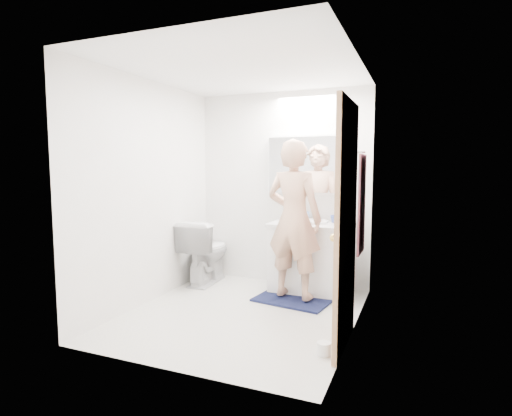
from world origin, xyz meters
The scene contains 23 objects.
floor centered at (0.00, 0.00, 0.00)m, with size 2.50×2.50×0.00m, color silver.
ceiling centered at (0.00, 0.00, 2.40)m, with size 2.50×2.50×0.00m, color white.
wall_back centered at (0.00, 1.25, 1.20)m, with size 2.50×2.50×0.00m, color white.
wall_front centered at (0.00, -1.25, 1.20)m, with size 2.50×2.50×0.00m, color white.
wall_left centered at (-1.10, 0.00, 1.20)m, with size 2.50×2.50×0.00m, color white.
wall_right centered at (1.10, 0.00, 1.20)m, with size 2.50×2.50×0.00m, color white.
vanity_cabinet centered at (0.46, 0.96, 0.39)m, with size 0.90×0.55×0.78m, color white.
countertop centered at (0.46, 0.96, 0.80)m, with size 0.95×0.58×0.04m, color silver.
sink_basin centered at (0.46, 0.99, 0.84)m, with size 0.36×0.36×0.03m, color white.
faucet centered at (0.46, 1.19, 0.90)m, with size 0.02×0.02×0.16m, color #B4B5B9.
medicine_cabinet centered at (0.30, 1.18, 1.50)m, with size 0.88×0.14×0.70m, color white.
mirror_panel centered at (0.30, 1.10, 1.50)m, with size 0.84×0.01×0.66m, color silver.
toilet centered at (-0.89, 0.85, 0.41)m, with size 0.45×0.80×0.81m, color silver.
bath_rug centered at (0.36, 0.58, 0.01)m, with size 0.80×0.55×0.02m, color #141F41.
person centered at (0.36, 0.58, 0.91)m, with size 0.63×0.41×1.72m, color tan.
door centered at (1.08, -0.35, 1.00)m, with size 0.04×0.80×2.00m, color tan.
door_knob centered at (1.04, -0.65, 0.95)m, with size 0.06×0.06×0.06m, color gold.
towel centered at (1.08, 0.55, 1.10)m, with size 0.02×0.42×1.00m, color #1B133E.
towel_hook centered at (1.07, 0.55, 1.62)m, with size 0.02×0.02×0.07m, color silver.
soap_bottle_a centered at (0.11, 1.11, 0.94)m, with size 0.09×0.09×0.24m, color beige.
soap_bottle_b centered at (0.33, 1.15, 0.90)m, with size 0.08×0.08×0.17m, color #6290D3.
toothbrush_cup centered at (0.69, 1.12, 0.86)m, with size 0.09×0.09×0.09m, color #3B53B2.
toilet_paper_roll centered at (0.97, -0.58, 0.05)m, with size 0.11×0.11×0.10m, color white.
Camera 1 is at (1.63, -3.63, 1.48)m, focal length 28.56 mm.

